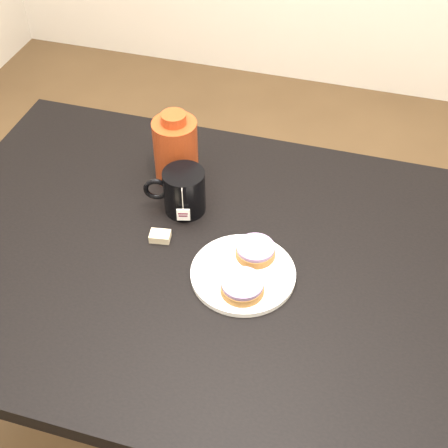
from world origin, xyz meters
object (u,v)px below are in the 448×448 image
object	(u,v)px
bagel_front	(242,286)
table	(231,286)
mug	(183,191)
teabag_pouch	(160,236)
plate	(243,273)
bagel_back	(255,251)
bagel_package	(176,149)

from	to	relation	value
bagel_front	table	bearing A→B (deg)	119.41
table	mug	xyz separation A→B (m)	(-0.15, 0.13, 0.14)
table	teabag_pouch	size ratio (longest dim) A/B	31.11
table	bagel_front	size ratio (longest dim) A/B	14.98
table	bagel_front	bearing A→B (deg)	-60.59
bagel_front	plate	bearing A→B (deg)	102.99
mug	teabag_pouch	size ratio (longest dim) A/B	3.36
plate	bagel_back	bearing A→B (deg)	77.05
bagel_back	teabag_pouch	world-z (taller)	bagel_back
teabag_pouch	table	bearing A→B (deg)	-6.47
table	teabag_pouch	distance (m)	0.19
table	bagel_back	world-z (taller)	bagel_back
mug	bagel_package	distance (m)	0.12
bagel_back	bagel_package	bearing A→B (deg)	139.60
plate	bagel_front	world-z (taller)	bagel_front
bagel_front	bagel_back	bearing A→B (deg)	89.38
teabag_pouch	bagel_package	size ratio (longest dim) A/B	0.25
table	bagel_back	bearing A→B (deg)	23.87
bagel_front	teabag_pouch	size ratio (longest dim) A/B	2.08
bagel_back	bagel_package	distance (m)	0.34
plate	bagel_package	world-z (taller)	bagel_package
bagel_package	table	bearing A→B (deg)	-49.04
bagel_back	bagel_package	size ratio (longest dim) A/B	0.61
mug	bagel_back	bearing A→B (deg)	-43.90
table	plate	world-z (taller)	plate
table	mug	bearing A→B (deg)	139.40
teabag_pouch	bagel_package	xyz separation A→B (m)	(-0.04, 0.22, 0.07)
table	bagel_back	xyz separation A→B (m)	(0.05, 0.02, 0.11)
table	bagel_back	size ratio (longest dim) A/B	12.53
bagel_back	bagel_front	bearing A→B (deg)	-90.62
bagel_front	bagel_package	bearing A→B (deg)	128.28
table	bagel_package	xyz separation A→B (m)	(-0.20, 0.24, 0.17)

